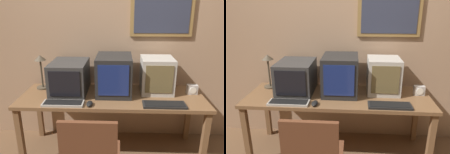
{
  "view_description": "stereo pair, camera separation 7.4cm",
  "coord_description": "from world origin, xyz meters",
  "views": [
    {
      "loc": [
        0.09,
        -1.29,
        1.64
      ],
      "look_at": [
        0.0,
        0.87,
        0.91
      ],
      "focal_mm": 35.0,
      "sensor_mm": 36.0,
      "label": 1
    },
    {
      "loc": [
        0.16,
        -1.29,
        1.64
      ],
      "look_at": [
        0.0,
        0.87,
        0.91
      ],
      "focal_mm": 35.0,
      "sensor_mm": 36.0,
      "label": 2
    }
  ],
  "objects": [
    {
      "name": "monitor_left",
      "position": [
        -0.47,
        0.95,
        0.88
      ],
      "size": [
        0.38,
        0.48,
        0.34
      ],
      "color": "#333333",
      "rests_on": "desk"
    },
    {
      "name": "desk_clock",
      "position": [
        0.87,
        0.94,
        0.75
      ],
      "size": [
        0.11,
        0.07,
        0.1
      ],
      "color": "#B7B2AD",
      "rests_on": "desk"
    },
    {
      "name": "wall_back",
      "position": [
        0.01,
        1.27,
        1.3
      ],
      "size": [
        8.0,
        0.08,
        2.6
      ],
      "color": "tan",
      "rests_on": "ground_plane"
    },
    {
      "name": "mouse_near_keyboard",
      "position": [
        -0.21,
        0.61,
        0.72
      ],
      "size": [
        0.06,
        0.12,
        0.04
      ],
      "color": "black",
      "rests_on": "desk"
    },
    {
      "name": "desk",
      "position": [
        0.0,
        0.87,
        0.63
      ],
      "size": [
        1.95,
        0.66,
        0.7
      ],
      "color": "brown",
      "rests_on": "ground_plane"
    },
    {
      "name": "monitor_center",
      "position": [
        0.02,
        0.95,
        0.91
      ],
      "size": [
        0.37,
        0.46,
        0.42
      ],
      "color": "black",
      "rests_on": "desk"
    },
    {
      "name": "keyboard_side",
      "position": [
        0.51,
        0.63,
        0.72
      ],
      "size": [
        0.41,
        0.15,
        0.03
      ],
      "color": "black",
      "rests_on": "desk"
    },
    {
      "name": "desk_lamp",
      "position": [
        -0.81,
        1.05,
        0.97
      ],
      "size": [
        0.14,
        0.14,
        0.39
      ],
      "color": "#4C4233",
      "rests_on": "desk"
    },
    {
      "name": "monitor_right",
      "position": [
        0.48,
        1.0,
        0.9
      ],
      "size": [
        0.34,
        0.35,
        0.39
      ],
      "color": "#B7B2A8",
      "rests_on": "desk"
    },
    {
      "name": "keyboard_main",
      "position": [
        -0.47,
        0.62,
        0.72
      ],
      "size": [
        0.4,
        0.14,
        0.03
      ],
      "color": "#A8A399",
      "rests_on": "desk"
    }
  ]
}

